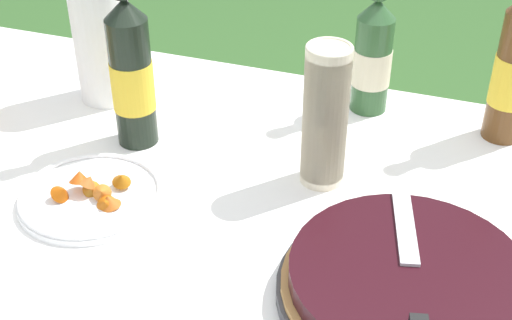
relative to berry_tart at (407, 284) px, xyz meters
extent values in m
cube|color=brown|center=(-0.20, 0.10, -0.05)|extent=(1.87, 0.94, 0.03)
cylinder|color=brown|center=(-1.07, 0.51, -0.40)|extent=(0.06, 0.06, 0.66)
cube|color=white|center=(-0.20, 0.10, -0.03)|extent=(1.88, 0.95, 0.00)
cube|color=white|center=(-0.20, 0.57, -0.08)|extent=(1.88, 0.01, 0.10)
cylinder|color=#38383D|center=(0.00, 0.00, -0.02)|extent=(0.35, 0.35, 0.02)
cylinder|color=#B78447|center=(0.00, 0.00, 0.00)|extent=(0.33, 0.33, 0.01)
cylinder|color=black|center=(0.00, 0.00, 0.02)|extent=(0.31, 0.31, 0.03)
cube|color=silver|center=(-0.02, 0.09, 0.03)|extent=(0.07, 0.19, 0.00)
cylinder|color=beige|center=(-0.18, 0.23, 0.02)|extent=(0.07, 0.07, 0.09)
cylinder|color=beige|center=(-0.18, 0.23, 0.03)|extent=(0.07, 0.07, 0.09)
cylinder|color=beige|center=(-0.18, 0.23, 0.05)|extent=(0.07, 0.07, 0.09)
cylinder|color=beige|center=(-0.18, 0.23, 0.06)|extent=(0.07, 0.07, 0.09)
cylinder|color=beige|center=(-0.18, 0.23, 0.07)|extent=(0.07, 0.07, 0.09)
cylinder|color=beige|center=(-0.18, 0.23, 0.08)|extent=(0.07, 0.07, 0.09)
cylinder|color=beige|center=(-0.18, 0.23, 0.10)|extent=(0.07, 0.07, 0.09)
cylinder|color=beige|center=(-0.18, 0.23, 0.11)|extent=(0.07, 0.07, 0.09)
cylinder|color=beige|center=(-0.18, 0.23, 0.12)|extent=(0.07, 0.07, 0.09)
cylinder|color=beige|center=(-0.18, 0.23, 0.14)|extent=(0.07, 0.07, 0.09)
cylinder|color=beige|center=(-0.18, 0.23, 0.15)|extent=(0.07, 0.07, 0.09)
cylinder|color=beige|center=(-0.18, 0.23, 0.16)|extent=(0.07, 0.07, 0.09)
torus|color=beige|center=(-0.18, 0.23, 0.21)|extent=(0.07, 0.07, 0.01)
cylinder|color=#2D562D|center=(-0.15, 0.49, 0.06)|extent=(0.07, 0.07, 0.18)
cylinder|color=beige|center=(-0.15, 0.49, 0.06)|extent=(0.07, 0.07, 0.07)
cone|color=#2D562D|center=(-0.15, 0.49, 0.17)|extent=(0.07, 0.07, 0.04)
cylinder|color=black|center=(-0.52, 0.24, 0.09)|extent=(0.07, 0.07, 0.23)
cylinder|color=yellow|center=(-0.52, 0.24, 0.08)|extent=(0.07, 0.07, 0.09)
cone|color=black|center=(-0.52, 0.24, 0.22)|extent=(0.07, 0.07, 0.04)
cylinder|color=white|center=(-0.51, 0.05, -0.02)|extent=(0.23, 0.23, 0.01)
torus|color=white|center=(-0.51, 0.05, -0.01)|extent=(0.23, 0.23, 0.01)
cone|color=#A86617|center=(-0.50, 0.05, 0.00)|extent=(0.04, 0.04, 0.04)
cone|color=#B9591B|center=(-0.47, 0.04, -0.01)|extent=(0.05, 0.05, 0.02)
cone|color=#AB4809|center=(-0.54, 0.03, 0.00)|extent=(0.04, 0.04, 0.04)
cone|color=#CC6024|center=(-0.51, 0.06, 0.01)|extent=(0.04, 0.04, 0.03)
cone|color=#B6550D|center=(-0.47, 0.03, -0.01)|extent=(0.05, 0.05, 0.04)
cone|color=#C04C11|center=(-0.53, 0.06, 0.01)|extent=(0.05, 0.05, 0.03)
cone|color=#C86B23|center=(-0.48, 0.04, 0.00)|extent=(0.04, 0.04, 0.04)
cone|color=#A85D0F|center=(-0.47, 0.09, 0.00)|extent=(0.04, 0.04, 0.03)
cylinder|color=white|center=(-0.65, 0.36, 0.10)|extent=(0.11, 0.11, 0.26)
camera|label=1|loc=(0.04, -0.71, 0.66)|focal=50.00mm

